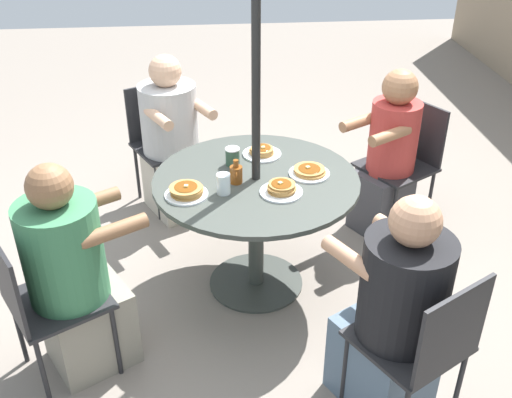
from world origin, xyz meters
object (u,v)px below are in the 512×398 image
(patio_chair_south, at_px, (40,298))
(syrup_bottle, at_px, (236,174))
(coffee_cup, at_px, (233,156))
(diner_south, at_px, (75,281))
(diner_east, at_px, (173,144))
(pancake_plate_d, at_px, (310,172))
(diner_north, at_px, (388,159))
(pancake_plate_a, at_px, (262,152))
(diner_west, at_px, (394,317))
(pancake_plate_c, at_px, (187,191))
(patio_chair_north, at_px, (405,157))
(patio_table, at_px, (256,199))
(patio_chair_east, at_px, (162,137))
(drinking_glass_a, at_px, (223,184))
(pancake_plate_b, at_px, (281,189))
(patio_chair_west, at_px, (424,343))

(patio_chair_south, distance_m, syrup_bottle, 1.15)
(coffee_cup, bearing_deg, diner_south, -47.97)
(diner_east, relative_size, pancake_plate_d, 4.98)
(diner_north, relative_size, syrup_bottle, 8.30)
(diner_north, bearing_deg, pancake_plate_a, 76.64)
(diner_south, height_order, pancake_plate_a, diner_south)
(diner_south, bearing_deg, pancake_plate_d, 84.10)
(diner_west, distance_m, pancake_plate_c, 1.21)
(diner_south, bearing_deg, diner_east, 133.49)
(diner_north, relative_size, diner_west, 0.99)
(patio_chair_north, xyz_separation_m, diner_south, (1.17, -1.97, 0.02))
(patio_table, distance_m, diner_north, 1.07)
(diner_north, height_order, patio_chair_east, diner_north)
(diner_north, distance_m, diner_east, 1.46)
(diner_west, xyz_separation_m, pancake_plate_d, (-0.94, -0.23, 0.23))
(diner_north, height_order, syrup_bottle, diner_north)
(patio_chair_south, relative_size, syrup_bottle, 6.27)
(patio_chair_north, relative_size, patio_chair_south, 1.00)
(drinking_glass_a, bearing_deg, diner_east, -163.82)
(pancake_plate_c, bearing_deg, syrup_bottle, 113.39)
(diner_east, bearing_deg, patio_chair_north, 140.94)
(patio_table, relative_size, pancake_plate_b, 5.01)
(patio_chair_west, bearing_deg, pancake_plate_d, 76.36)
(patio_chair_east, distance_m, pancake_plate_d, 1.40)
(patio_table, height_order, diner_west, diner_west)
(patio_table, xyz_separation_m, patio_chair_north, (-0.63, 1.06, -0.10))
(patio_chair_south, height_order, pancake_plate_c, patio_chair_south)
(diner_north, bearing_deg, pancake_plate_d, 99.70)
(patio_table, bearing_deg, patio_chair_south, -59.18)
(patio_chair_north, height_order, pancake_plate_c, patio_chair_north)
(patio_chair_east, relative_size, pancake_plate_c, 3.75)
(patio_chair_east, bearing_deg, coffee_cup, 88.68)
(patio_table, relative_size, syrup_bottle, 8.38)
(pancake_plate_c, bearing_deg, patio_chair_east, -170.78)
(drinking_glass_a, bearing_deg, patio_table, 128.28)
(patio_chair_south, bearing_deg, coffee_cup, 99.68)
(pancake_plate_b, bearing_deg, coffee_cup, -145.58)
(patio_chair_north, height_order, pancake_plate_b, patio_chair_north)
(patio_chair_north, relative_size, patio_chair_west, 1.00)
(diner_north, height_order, pancake_plate_a, diner_north)
(patio_chair_north, relative_size, pancake_plate_b, 3.75)
(pancake_plate_a, bearing_deg, pancake_plate_d, 42.68)
(patio_chair_east, height_order, pancake_plate_c, patio_chair_east)
(pancake_plate_c, distance_m, coffee_cup, 0.41)
(diner_west, bearing_deg, patio_chair_east, 88.92)
(diner_north, bearing_deg, diner_west, 134.47)
(patio_chair_west, relative_size, pancake_plate_a, 3.75)
(diner_south, bearing_deg, diner_west, 44.53)
(diner_north, height_order, coffee_cup, diner_north)
(patio_chair_west, bearing_deg, patio_chair_north, 45.45)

